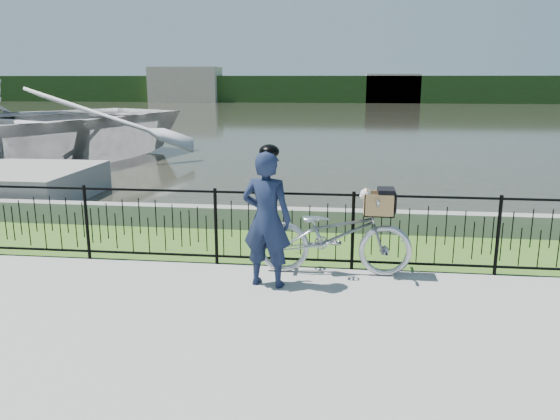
# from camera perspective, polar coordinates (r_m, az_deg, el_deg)

# --- Properties ---
(ground) EXTENTS (120.00, 120.00, 0.00)m
(ground) POSITION_cam_1_polar(r_m,az_deg,el_deg) (6.61, -1.25, -10.49)
(ground) COLOR gray
(ground) RESTS_ON ground
(grass_strip) EXTENTS (60.00, 2.00, 0.01)m
(grass_strip) POSITION_cam_1_polar(r_m,az_deg,el_deg) (9.03, 1.06, -3.77)
(grass_strip) COLOR #3D6620
(grass_strip) RESTS_ON ground
(water) EXTENTS (120.00, 120.00, 0.00)m
(water) POSITION_cam_1_polar(r_m,az_deg,el_deg) (39.08, 5.64, 9.56)
(water) COLOR #28291F
(water) RESTS_ON ground
(quay_wall) EXTENTS (60.00, 0.30, 0.40)m
(quay_wall) POSITION_cam_1_polar(r_m,az_deg,el_deg) (9.93, 1.65, -0.98)
(quay_wall) COLOR gray
(quay_wall) RESTS_ON ground
(fence) EXTENTS (14.00, 0.06, 1.15)m
(fence) POSITION_cam_1_polar(r_m,az_deg,el_deg) (7.92, 0.35, -1.97)
(fence) COLOR black
(fence) RESTS_ON ground
(far_treeline) EXTENTS (120.00, 6.00, 3.00)m
(far_treeline) POSITION_cam_1_polar(r_m,az_deg,el_deg) (65.99, 6.24, 12.47)
(far_treeline) COLOR #213F18
(far_treeline) RESTS_ON ground
(far_building_left) EXTENTS (8.00, 4.00, 4.00)m
(far_building_left) POSITION_cam_1_polar(r_m,az_deg,el_deg) (66.70, -9.83, 12.79)
(far_building_left) COLOR #B9A994
(far_building_left) RESTS_ON ground
(far_building_right) EXTENTS (6.00, 3.00, 3.20)m
(far_building_right) POSITION_cam_1_polar(r_m,az_deg,el_deg) (64.69, 11.67, 12.34)
(far_building_right) COLOR #B9A994
(far_building_right) RESTS_ON ground
(bicycle_rig) EXTENTS (2.16, 0.75, 1.26)m
(bicycle_rig) POSITION_cam_1_polar(r_m,az_deg,el_deg) (7.68, 5.74, -2.53)
(bicycle_rig) COLOR #A3A7AE
(bicycle_rig) RESTS_ON ground
(cyclist) EXTENTS (0.73, 0.55, 1.89)m
(cyclist) POSITION_cam_1_polar(r_m,az_deg,el_deg) (7.12, -1.41, -0.80)
(cyclist) COLOR #131C35
(cyclist) RESTS_ON ground
(boat_far) EXTENTS (12.71, 14.37, 2.47)m
(boat_far) POSITION_cam_1_polar(r_m,az_deg,el_deg) (19.00, -26.70, 7.73)
(boat_far) COLOR #BBBABB
(boat_far) RESTS_ON water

